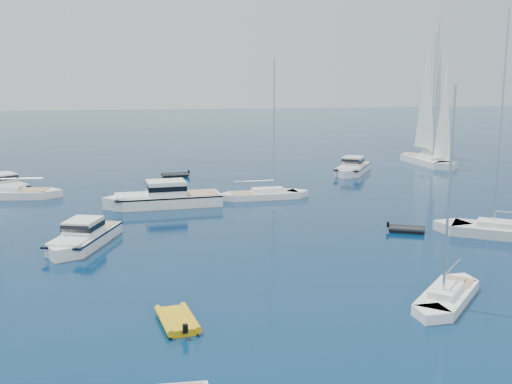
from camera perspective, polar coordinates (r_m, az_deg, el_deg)
ground at (r=32.82m, az=9.47°, el=-11.92°), size 400.00×400.00×0.00m
motor_cruiser_left at (r=48.40m, az=-15.43°, el=-4.72°), size 5.86×9.97×2.50m
motor_cruiser_centre at (r=61.05m, az=-8.36°, el=-1.28°), size 12.32×4.72×3.16m
motor_cruiser_distant at (r=81.46m, az=8.74°, el=1.71°), size 7.92×10.36×2.68m
motor_cruiser_horizon at (r=73.86m, az=-21.80°, el=0.14°), size 7.29×9.29×2.42m
sailboat_fore at (r=37.17m, az=16.92°, el=-9.50°), size 7.30×7.79×12.47m
sailboat_mid_r at (r=52.87m, az=22.03°, el=-3.83°), size 11.83×9.51×17.90m
sailboat_centre at (r=64.19m, az=0.75°, el=-0.57°), size 10.02×3.12×14.54m
sailboat_sails_r at (r=91.69m, az=15.31°, el=2.45°), size 4.42×13.94×20.21m
sailboat_far_l at (r=69.39m, az=-21.70°, el=-0.49°), size 12.14×4.43×17.44m
sailboat_sails_far at (r=97.88m, az=15.77°, el=2.93°), size 11.25×11.99×19.20m
tender_yellow at (r=32.86m, az=-7.15°, el=-11.83°), size 2.58×4.05×0.95m
tender_grey_near at (r=52.08m, az=13.52°, el=-3.54°), size 3.41×2.81×0.95m
tender_grey_far at (r=78.33m, az=-7.36°, el=1.39°), size 3.65×2.31×0.95m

